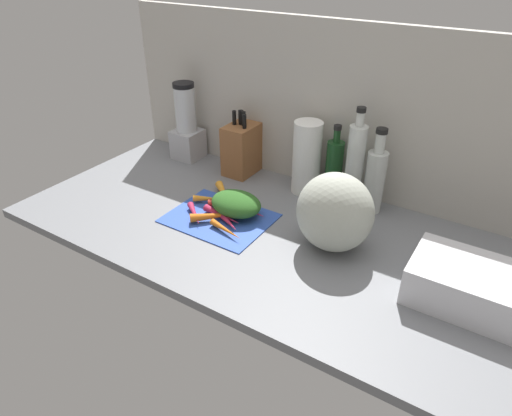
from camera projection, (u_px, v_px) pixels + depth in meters
ground_plane at (268, 232)px, 149.88cm from camera, size 170.00×80.00×3.00cm
wall_back at (325, 108)px, 161.48cm from camera, size 170.00×3.00×60.00cm
cutting_board at (219, 218)px, 154.11cm from camera, size 34.23×26.64×0.80cm
carrot_0 at (195, 214)px, 153.22cm from camera, size 11.80×10.00×2.29cm
carrot_1 at (222, 215)px, 152.21cm from camera, size 15.79×4.64×2.54cm
carrot_2 at (228, 222)px, 148.88cm from camera, size 11.26×7.41×2.31cm
carrot_3 at (224, 194)px, 164.27cm from camera, size 14.47×12.76×2.90cm
carrot_4 at (226, 230)px, 145.00cm from camera, size 13.83×5.28×2.14cm
carrot_5 at (247, 210)px, 154.68cm from camera, size 14.85×4.42×3.19cm
carrot_6 at (209, 199)px, 161.95cm from camera, size 11.17×7.73×2.43cm
carrot_7 at (217, 216)px, 151.60cm from camera, size 15.21×14.45×3.01cm
carrot_8 at (232, 204)px, 158.46cm from camera, size 15.83×10.09×2.69cm
carrot_greens_pile at (236, 204)px, 153.79cm from camera, size 18.08×13.91×7.65cm
winter_squash at (335, 212)px, 134.43cm from camera, size 23.33×21.45×24.46cm
knife_block at (242, 149)px, 179.57cm from camera, size 10.54×15.02×25.50cm
blender_appliance at (187, 127)px, 189.97cm from camera, size 11.36×11.36×32.44cm
paper_towel_roll at (307, 158)px, 164.17cm from camera, size 10.29×10.29×27.16cm
bottle_0 at (334, 168)px, 162.60cm from camera, size 6.20×6.20×27.27cm
bottle_1 at (354, 166)px, 153.30cm from camera, size 6.11×6.11×36.30cm
bottle_2 at (375, 179)px, 152.82cm from camera, size 6.84×6.84×30.24cm
dish_rack at (466, 284)px, 116.96cm from camera, size 28.26×20.59×10.82cm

